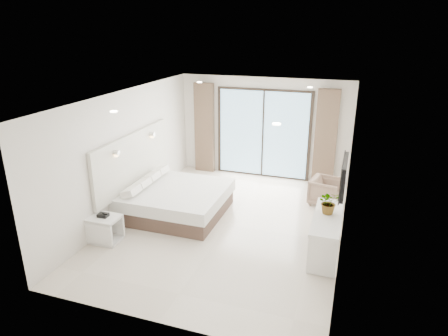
{
  "coord_description": "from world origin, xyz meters",
  "views": [
    {
      "loc": [
        2.33,
        -7.12,
        3.97
      ],
      "look_at": [
        -0.21,
        0.4,
        1.11
      ],
      "focal_mm": 32.0,
      "sensor_mm": 36.0,
      "label": 1
    }
  ],
  "objects_px": {
    "console_desk": "(327,227)",
    "armchair": "(326,190)",
    "bed": "(176,200)",
    "nightstand": "(105,229)"
  },
  "relations": [
    {
      "from": "bed",
      "to": "nightstand",
      "type": "height_order",
      "value": "bed"
    },
    {
      "from": "console_desk",
      "to": "armchair",
      "type": "height_order",
      "value": "console_desk"
    },
    {
      "from": "nightstand",
      "to": "console_desk",
      "type": "height_order",
      "value": "console_desk"
    },
    {
      "from": "bed",
      "to": "armchair",
      "type": "bearing_deg",
      "value": 26.75
    },
    {
      "from": "nightstand",
      "to": "bed",
      "type": "bearing_deg",
      "value": 63.42
    },
    {
      "from": "armchair",
      "to": "bed",
      "type": "bearing_deg",
      "value": 127.72
    },
    {
      "from": "nightstand",
      "to": "console_desk",
      "type": "bearing_deg",
      "value": 11.89
    },
    {
      "from": "console_desk",
      "to": "armchair",
      "type": "bearing_deg",
      "value": 94.86
    },
    {
      "from": "nightstand",
      "to": "armchair",
      "type": "xyz_separation_m",
      "value": [
        3.87,
        3.12,
        0.09
      ]
    },
    {
      "from": "bed",
      "to": "armchair",
      "type": "xyz_separation_m",
      "value": [
        3.11,
        1.57,
        0.04
      ]
    }
  ]
}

